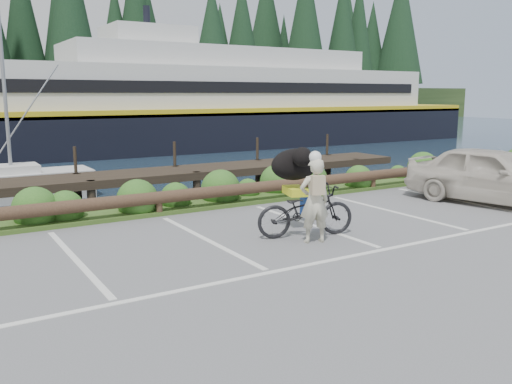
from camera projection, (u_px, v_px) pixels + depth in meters
ground at (258, 266)px, 9.33m from camera, size 72.00×72.00×0.00m
vegetation_strip at (149, 209)px, 13.77m from camera, size 34.00×1.60×0.10m
log_rail at (160, 216)px, 13.19m from camera, size 32.00×0.30×0.60m
bicycle at (306, 211)px, 11.20m from camera, size 2.19×1.26×1.09m
cyclist at (314, 201)px, 10.69m from camera, size 0.70×0.56×1.69m
dog at (295, 164)px, 11.67m from camera, size 0.89×1.30×0.69m
parked_car at (493, 175)px, 14.49m from camera, size 2.77×4.85×1.56m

